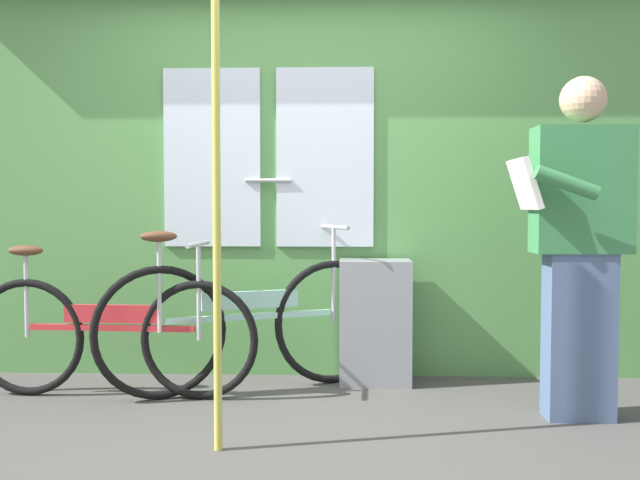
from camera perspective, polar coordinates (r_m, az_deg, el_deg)
name	(u,v)px	position (r m, az deg, el deg)	size (l,w,h in m)	color
ground_plane	(284,442)	(3.39, -2.88, -15.92)	(5.32, 4.09, 0.04)	#474442
train_door_wall	(300,177)	(4.45, -1.62, 5.10)	(4.32, 0.28, 2.39)	#56934C
bicycle_near_door	(111,334)	(4.13, -16.46, -7.25)	(1.64, 0.44, 0.87)	black
bicycle_leaning_behind	(249,323)	(4.11, -5.69, -6.65)	(1.64, 0.77, 0.95)	black
passenger_reading_newspaper	(579,239)	(3.74, 20.04, 0.04)	(0.57, 0.49, 1.70)	slate
trash_bin_by_wall	(375,322)	(4.29, 4.43, -6.56)	(0.42, 0.28, 0.74)	gray
handrail_pole	(216,181)	(3.08, -8.31, 4.74)	(0.04, 0.04, 2.35)	#C6C14C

